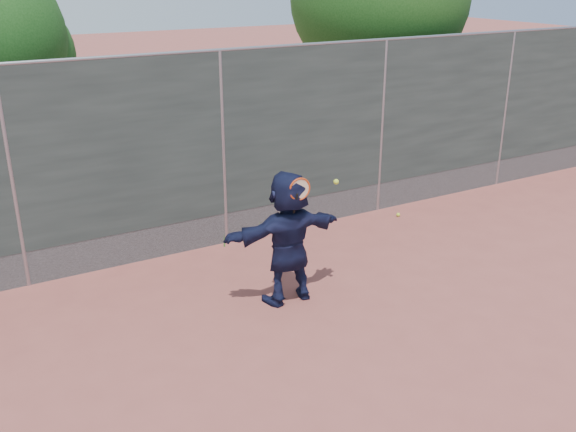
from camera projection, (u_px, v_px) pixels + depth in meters
ground at (353, 347)px, 7.42m from camera, size 80.00×80.00×0.00m
player at (288, 238)px, 8.18m from camera, size 1.65×0.54×1.77m
ball_ground at (398, 215)px, 11.31m from camera, size 0.07×0.07×0.07m
fence at (223, 146)px, 9.69m from camera, size 20.00×0.06×3.03m
swing_action at (303, 190)px, 7.81m from camera, size 0.69×0.15×0.51m
tree_right at (385, 0)px, 12.99m from camera, size 3.78×3.60×5.39m
weed_clump at (246, 233)px, 10.25m from camera, size 0.68×0.07×0.30m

